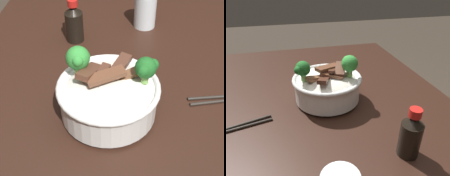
{
  "view_description": "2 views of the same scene",
  "coord_description": "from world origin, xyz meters",
  "views": [
    {
      "loc": [
        0.55,
        -0.02,
        1.36
      ],
      "look_at": [
        0.06,
        -0.08,
        0.91
      ],
      "focal_mm": 55.63,
      "sensor_mm": 36.0,
      "label": 1
    },
    {
      "loc": [
        -0.5,
        0.01,
        1.18
      ],
      "look_at": [
        0.04,
        -0.12,
        0.87
      ],
      "focal_mm": 33.75,
      "sensor_mm": 36.0,
      "label": 2
    }
  ],
  "objects": [
    {
      "name": "dining_table",
      "position": [
        0.0,
        0.0,
        0.72
      ],
      "size": [
        1.14,
        0.95,
        0.82
      ],
      "color": "black",
      "rests_on": "ground"
    },
    {
      "name": "rice_bowl",
      "position": [
        0.05,
        -0.09,
        0.88
      ],
      "size": [
        0.21,
        0.21,
        0.15
      ],
      "color": "white",
      "rests_on": "dining_table"
    },
    {
      "name": "drinking_glass",
      "position": [
        -0.31,
        -0.04,
        0.86
      ],
      "size": [
        0.06,
        0.06,
        0.1
      ],
      "color": "white",
      "rests_on": "dining_table"
    },
    {
      "name": "soy_sauce_bottle",
      "position": [
        -0.21,
        -0.22,
        0.88
      ],
      "size": [
        0.05,
        0.05,
        0.12
      ],
      "color": "black",
      "rests_on": "dining_table"
    }
  ]
}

